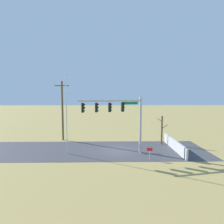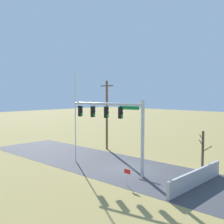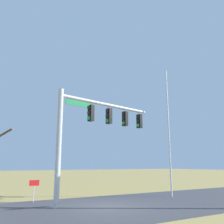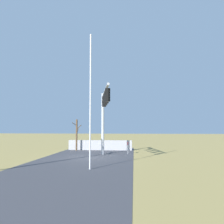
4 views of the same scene
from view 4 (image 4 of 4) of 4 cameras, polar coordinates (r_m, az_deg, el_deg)
ground_plane at (r=20.23m, az=-6.11°, el=-11.54°), size 160.00×160.00×0.00m
road_surface at (r=16.38m, az=-9.05°, el=-13.27°), size 28.00×8.00×0.01m
sidewalk_corner at (r=23.35m, az=-2.06°, el=-10.54°), size 6.00×6.00×0.01m
retaining_fence at (r=26.48m, az=-3.13°, el=-8.51°), size 0.20×7.52×1.17m
signal_mast at (r=20.00m, az=-2.01°, el=1.03°), size 6.77×1.56×6.08m
flagpole at (r=14.47m, az=-5.59°, el=2.98°), size 0.10×0.10×8.81m
bare_tree at (r=26.19m, az=-9.07°, el=-5.69°), size 1.27×1.02×3.63m
open_sign at (r=22.60m, az=4.10°, el=-8.45°), size 0.56×0.04×1.22m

